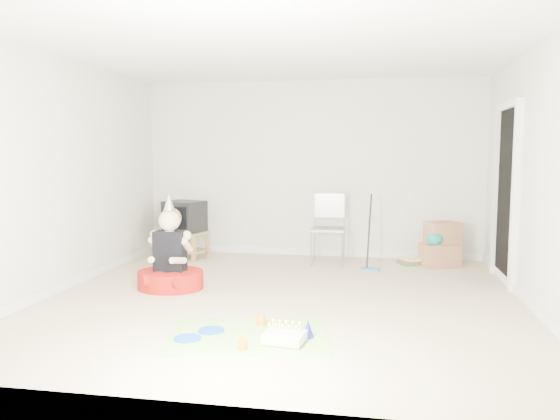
% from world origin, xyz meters
% --- Properties ---
extents(ground, '(5.00, 5.00, 0.00)m').
position_xyz_m(ground, '(0.00, 0.00, 0.00)').
color(ground, '#C6B18E').
rests_on(ground, ground).
extents(doorway_recess, '(0.02, 0.90, 2.05)m').
position_xyz_m(doorway_recess, '(2.48, 1.20, 1.02)').
color(doorway_recess, black).
rests_on(doorway_recess, ground).
extents(tv_stand, '(0.72, 0.57, 0.39)m').
position_xyz_m(tv_stand, '(-1.79, 1.95, 0.24)').
color(tv_stand, olive).
rests_on(tv_stand, ground).
extents(crt_tv, '(0.63, 0.58, 0.45)m').
position_xyz_m(crt_tv, '(-1.79, 1.95, 0.62)').
color(crt_tv, black).
rests_on(crt_tv, tv_stand).
extents(folding_chair, '(0.46, 0.44, 1.01)m').
position_xyz_m(folding_chair, '(0.31, 1.89, 0.49)').
color(folding_chair, gray).
rests_on(folding_chair, ground).
extents(cardboard_boxes, '(0.57, 0.53, 0.60)m').
position_xyz_m(cardboard_boxes, '(1.83, 2.02, 0.29)').
color(cardboard_boxes, '#A87251').
rests_on(cardboard_boxes, ground).
extents(floor_mop, '(0.25, 0.33, 0.99)m').
position_xyz_m(floor_mop, '(0.90, 1.57, 0.26)').
color(floor_mop, blue).
rests_on(floor_mop, ground).
extents(book_pile, '(0.31, 0.35, 0.09)m').
position_xyz_m(book_pile, '(1.42, 2.05, 0.05)').
color(book_pile, '#287936').
rests_on(book_pile, ground).
extents(seated_woman, '(0.76, 0.76, 1.08)m').
position_xyz_m(seated_woman, '(-1.33, 0.18, 0.24)').
color(seated_woman, '#B31910').
rests_on(seated_woman, ground).
extents(party_mat, '(1.48, 1.18, 0.01)m').
position_xyz_m(party_mat, '(-0.08, -1.23, 0.00)').
color(party_mat, '#F33388').
rests_on(party_mat, ground).
extents(birthday_cake, '(0.35, 0.29, 0.15)m').
position_xyz_m(birthday_cake, '(0.25, -1.36, 0.04)').
color(birthday_cake, white).
rests_on(birthday_cake, party_mat).
extents(blue_plate_near, '(0.27, 0.27, 0.01)m').
position_xyz_m(blue_plate_near, '(-0.42, -1.19, 0.01)').
color(blue_plate_near, '#164BB5').
rests_on(blue_plate_near, party_mat).
extents(blue_plate_far, '(0.29, 0.29, 0.01)m').
position_xyz_m(blue_plate_far, '(-0.55, -1.42, 0.01)').
color(blue_plate_far, '#164BB5').
rests_on(blue_plate_far, party_mat).
extents(orange_cup_near, '(0.08, 0.08, 0.09)m').
position_xyz_m(orange_cup_near, '(-0.03, -0.93, 0.05)').
color(orange_cup_near, orange).
rests_on(orange_cup_near, party_mat).
extents(orange_cup_far, '(0.09, 0.09, 0.09)m').
position_xyz_m(orange_cup_far, '(-0.05, -1.57, 0.05)').
color(orange_cup_far, orange).
rests_on(orange_cup_far, party_mat).
extents(blue_party_hat, '(0.11, 0.11, 0.15)m').
position_xyz_m(blue_party_hat, '(0.42, -1.20, 0.08)').
color(blue_party_hat, '#1A21B8').
rests_on(blue_party_hat, party_mat).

